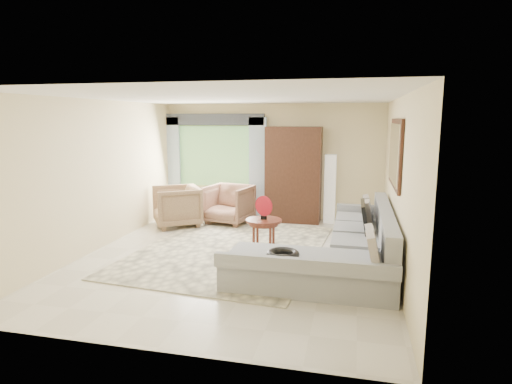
% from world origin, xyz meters
% --- Properties ---
extents(ground, '(6.00, 6.00, 0.00)m').
position_xyz_m(ground, '(0.00, 0.00, 0.00)').
color(ground, silver).
rests_on(ground, ground).
extents(area_rug, '(3.33, 4.24, 0.02)m').
position_xyz_m(area_rug, '(-0.21, 0.35, 0.01)').
color(area_rug, '#F2E9BF').
rests_on(area_rug, ground).
extents(sectional_sofa, '(2.30, 3.46, 0.90)m').
position_xyz_m(sectional_sofa, '(1.78, -0.18, 0.28)').
color(sectional_sofa, gray).
rests_on(sectional_sofa, ground).
extents(tv_screen, '(0.14, 0.74, 0.48)m').
position_xyz_m(tv_screen, '(2.05, 0.30, 0.72)').
color(tv_screen, black).
rests_on(tv_screen, sectional_sofa).
extents(garden_hose, '(0.43, 0.43, 0.09)m').
position_xyz_m(garden_hose, '(1.00, -1.32, 0.55)').
color(garden_hose, black).
rests_on(garden_hose, sectional_sofa).
extents(coffee_table, '(0.61, 0.61, 0.61)m').
position_xyz_m(coffee_table, '(0.41, 0.26, 0.32)').
color(coffee_table, '#441B12').
rests_on(coffee_table, ground).
extents(red_disc, '(0.32, 0.16, 0.34)m').
position_xyz_m(red_disc, '(0.41, 0.26, 0.84)').
color(red_disc, '#A7101E').
rests_on(red_disc, coffee_table).
extents(armchair_left, '(1.30, 1.29, 0.86)m').
position_xyz_m(armchair_left, '(-1.80, 1.71, 0.43)').
color(armchair_left, '#9B7E54').
rests_on(armchair_left, ground).
extents(armchair_right, '(1.07, 1.09, 0.85)m').
position_xyz_m(armchair_right, '(-0.80, 2.20, 0.42)').
color(armchair_right, '#9F6E57').
rests_on(armchair_right, ground).
extents(potted_plant, '(0.57, 0.52, 0.54)m').
position_xyz_m(potted_plant, '(-1.96, 2.49, 0.27)').
color(potted_plant, '#999999').
rests_on(potted_plant, ground).
extents(armoire, '(1.20, 0.55, 2.10)m').
position_xyz_m(armoire, '(0.55, 2.72, 1.05)').
color(armoire, black).
rests_on(armoire, ground).
extents(floor_lamp, '(0.24, 0.24, 1.50)m').
position_xyz_m(floor_lamp, '(1.35, 2.78, 0.75)').
color(floor_lamp, silver).
rests_on(floor_lamp, ground).
extents(window, '(1.80, 0.04, 1.40)m').
position_xyz_m(window, '(-1.35, 2.97, 1.40)').
color(window, '#669E59').
rests_on(window, wall_back).
extents(curtain_left, '(0.40, 0.08, 2.30)m').
position_xyz_m(curtain_left, '(-2.40, 2.88, 1.15)').
color(curtain_left, '#9EB7CC').
rests_on(curtain_left, ground).
extents(curtain_right, '(0.40, 0.08, 2.30)m').
position_xyz_m(curtain_right, '(-0.30, 2.88, 1.15)').
color(curtain_right, '#9EB7CC').
rests_on(curtain_right, ground).
extents(valance, '(2.40, 0.12, 0.26)m').
position_xyz_m(valance, '(-1.35, 2.90, 2.25)').
color(valance, '#1E232D').
rests_on(valance, wall_back).
extents(wall_mirror, '(0.05, 1.70, 1.05)m').
position_xyz_m(wall_mirror, '(2.46, 0.35, 1.75)').
color(wall_mirror, black).
rests_on(wall_mirror, wall_right).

